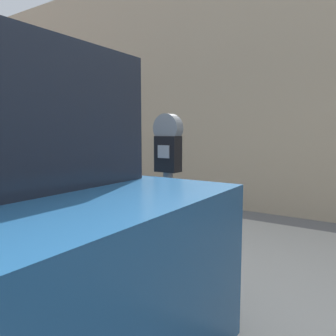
% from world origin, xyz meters
% --- Properties ---
extents(sidewalk, '(24.00, 2.80, 0.10)m').
position_xyz_m(sidewalk, '(0.00, 2.20, 0.05)').
color(sidewalk, '#ADAAA3').
rests_on(sidewalk, ground_plane).
extents(building_facade, '(24.00, 0.30, 4.76)m').
position_xyz_m(building_facade, '(0.00, 4.66, 2.38)').
color(building_facade, tan).
rests_on(building_facade, ground_plane).
extents(parking_meter, '(0.22, 0.12, 1.46)m').
position_xyz_m(parking_meter, '(0.32, 1.04, 1.08)').
color(parking_meter, slate).
rests_on(parking_meter, sidewalk).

